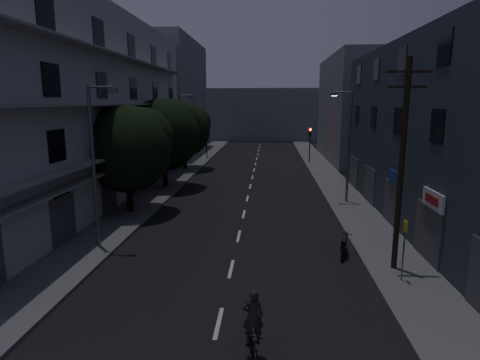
# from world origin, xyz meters

# --- Properties ---
(ground) EXTENTS (160.00, 160.00, 0.00)m
(ground) POSITION_xyz_m (0.00, 25.00, 0.00)
(ground) COLOR black
(ground) RESTS_ON ground
(sidewalk_left) EXTENTS (3.00, 90.00, 0.15)m
(sidewalk_left) POSITION_xyz_m (-7.50, 25.00, 0.07)
(sidewalk_left) COLOR #565659
(sidewalk_left) RESTS_ON ground
(sidewalk_right) EXTENTS (3.00, 90.00, 0.15)m
(sidewalk_right) POSITION_xyz_m (7.50, 25.00, 0.07)
(sidewalk_right) COLOR #565659
(sidewalk_right) RESTS_ON ground
(lane_markings) EXTENTS (0.15, 60.50, 0.01)m
(lane_markings) POSITION_xyz_m (0.00, 31.25, 0.01)
(lane_markings) COLOR beige
(lane_markings) RESTS_ON ground
(building_left) EXTENTS (7.00, 36.00, 14.00)m
(building_left) POSITION_xyz_m (-11.98, 18.00, 6.99)
(building_left) COLOR #B3B3AE
(building_left) RESTS_ON ground
(building_right) EXTENTS (6.19, 28.00, 11.00)m
(building_right) POSITION_xyz_m (11.99, 14.00, 5.50)
(building_right) COLOR #2B323B
(building_right) RESTS_ON ground
(building_far_left) EXTENTS (6.00, 20.00, 16.00)m
(building_far_left) POSITION_xyz_m (-12.00, 48.00, 8.00)
(building_far_left) COLOR slate
(building_far_left) RESTS_ON ground
(building_far_right) EXTENTS (6.00, 20.00, 13.00)m
(building_far_right) POSITION_xyz_m (12.00, 42.00, 6.50)
(building_far_right) COLOR slate
(building_far_right) RESTS_ON ground
(building_far_end) EXTENTS (24.00, 8.00, 10.00)m
(building_far_end) POSITION_xyz_m (0.00, 70.00, 5.00)
(building_far_end) COLOR slate
(building_far_end) RESTS_ON ground
(tree_near) EXTENTS (5.71, 5.71, 7.04)m
(tree_near) POSITION_xyz_m (-7.57, 15.26, 4.56)
(tree_near) COLOR black
(tree_near) RESTS_ON sidewalk_left
(tree_mid) EXTENTS (6.16, 6.16, 7.58)m
(tree_mid) POSITION_xyz_m (-7.27, 23.35, 4.89)
(tree_mid) COLOR black
(tree_mid) RESTS_ON sidewalk_left
(tree_far) EXTENTS (5.70, 5.70, 7.05)m
(tree_far) POSITION_xyz_m (-7.61, 33.25, 4.57)
(tree_far) COLOR black
(tree_far) RESTS_ON sidewalk_left
(traffic_signal_far_right) EXTENTS (0.28, 0.37, 4.10)m
(traffic_signal_far_right) POSITION_xyz_m (6.58, 38.97, 3.10)
(traffic_signal_far_right) COLOR black
(traffic_signal_far_right) RESTS_ON sidewalk_right
(traffic_signal_far_left) EXTENTS (0.28, 0.37, 4.10)m
(traffic_signal_far_left) POSITION_xyz_m (-6.50, 41.40, 3.10)
(traffic_signal_far_left) COLOR black
(traffic_signal_far_left) RESTS_ON sidewalk_left
(street_lamp_left_near) EXTENTS (1.51, 0.25, 8.00)m
(street_lamp_left_near) POSITION_xyz_m (-6.85, 8.58, 4.60)
(street_lamp_left_near) COLOR slate
(street_lamp_left_near) RESTS_ON sidewalk_left
(street_lamp_right) EXTENTS (1.51, 0.25, 8.00)m
(street_lamp_right) POSITION_xyz_m (7.25, 18.94, 4.60)
(street_lamp_right) COLOR slate
(street_lamp_right) RESTS_ON sidewalk_right
(street_lamp_left_far) EXTENTS (1.51, 0.25, 8.00)m
(street_lamp_left_far) POSITION_xyz_m (-7.33, 30.37, 4.60)
(street_lamp_left_far) COLOR #595B61
(street_lamp_left_far) RESTS_ON sidewalk_left
(utility_pole) EXTENTS (1.80, 0.24, 9.00)m
(utility_pole) POSITION_xyz_m (7.20, 6.84, 4.87)
(utility_pole) COLOR black
(utility_pole) RESTS_ON sidewalk_right
(bus_stop_sign) EXTENTS (0.06, 0.35, 2.52)m
(bus_stop_sign) POSITION_xyz_m (7.13, 5.56, 1.89)
(bus_stop_sign) COLOR #595B60
(bus_stop_sign) RESTS_ON sidewalk_right
(motorcycle) EXTENTS (0.76, 1.69, 1.12)m
(motorcycle) POSITION_xyz_m (5.31, 8.32, 0.44)
(motorcycle) COLOR black
(motorcycle) RESTS_ON ground
(cyclist) EXTENTS (0.86, 1.75, 2.13)m
(cyclist) POSITION_xyz_m (1.23, 0.26, 0.72)
(cyclist) COLOR black
(cyclist) RESTS_ON ground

